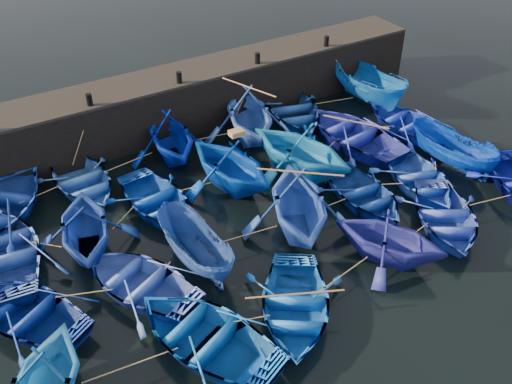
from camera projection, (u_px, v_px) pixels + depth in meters
ground at (304, 255)px, 19.83m from camera, size 120.00×120.00×0.00m
quay_wall at (174, 103)px, 26.31m from camera, size 26.00×2.50×2.50m
quay_top at (171, 76)px, 25.53m from camera, size 26.00×2.50×0.12m
bollard_1 at (89, 100)px, 23.04m from camera, size 0.24×0.24×0.50m
bollard_2 at (179, 77)px, 24.73m from camera, size 0.24×0.24×0.50m
bollard_3 at (257, 58)px, 26.41m from camera, size 0.24×0.24×0.50m
bollard_4 at (326, 41)px, 28.10m from camera, size 0.24×0.24×0.50m
boat_1 at (82, 181)px, 22.63m from camera, size 3.42×4.57×0.91m
boat_2 at (170, 136)px, 24.19m from camera, size 4.24×4.72×2.22m
boat_3 at (249, 113)px, 25.45m from camera, size 5.45×5.86×2.52m
boat_4 at (293, 110)px, 27.25m from camera, size 4.80×5.78×1.04m
boat_5 at (368, 85)px, 28.37m from camera, size 1.96×5.10×1.96m
boat_6 at (5, 252)px, 19.17m from camera, size 4.10×5.40×1.05m
boat_7 at (85, 226)px, 19.39m from camera, size 4.49×4.89×2.17m
boat_8 at (157, 201)px, 21.59m from camera, size 3.51×4.62×0.90m
boat_9 at (230, 163)px, 22.38m from camera, size 4.64×5.12×2.33m
boat_10 at (301, 148)px, 23.08m from camera, size 5.46×5.88×2.54m
boat_11 at (354, 133)px, 25.45m from camera, size 4.33×5.66×1.09m
boat_12 at (408, 122)px, 26.40m from camera, size 3.82×4.91×0.94m
boat_13 at (26, 311)px, 17.14m from camera, size 4.94×5.39×0.91m
boat_14 at (140, 281)px, 18.16m from camera, size 4.78×5.37×0.92m
boat_15 at (194, 247)px, 18.99m from camera, size 1.80×4.06×1.53m
boat_16 at (298, 202)px, 20.19m from camera, size 5.77×6.08×2.51m
boat_17 at (364, 194)px, 21.97m from camera, size 3.30×4.40×0.87m
boat_18 at (419, 179)px, 22.77m from camera, size 4.14×5.00×0.90m
boat_19 at (452, 151)px, 23.83m from camera, size 2.30×4.29×1.57m
boat_21 at (207, 336)px, 16.33m from camera, size 5.16×5.90×1.02m
boat_22 at (294, 306)px, 17.31m from camera, size 5.15×5.50×0.93m
boat_23 at (390, 237)px, 19.03m from camera, size 4.84×5.02×2.03m
boat_24 at (445, 217)px, 20.79m from camera, size 5.03×5.47×0.93m
wooden_crate at (236, 133)px, 21.75m from camera, size 0.53×0.39×0.21m
mooring_ropes at (237, 166)px, 22.74m from camera, size 18.02×11.65×2.10m
loose_oars at (301, 157)px, 21.56m from camera, size 10.32×11.98×1.65m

